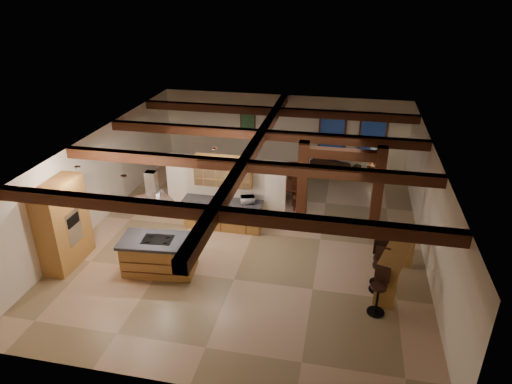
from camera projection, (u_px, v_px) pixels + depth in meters
ground at (254, 232)px, 14.17m from camera, size 12.00×12.00×0.00m
room_walls at (253, 180)px, 13.41m from camera, size 12.00×12.00×12.00m
ceiling_beams at (253, 149)px, 12.98m from camera, size 10.00×12.00×0.28m
timber_posts at (340, 181)px, 13.40m from camera, size 2.50×0.30×2.90m
partition_wall at (226, 191)px, 14.32m from camera, size 3.80×0.18×2.20m
pantry_cabinet at (63, 224)px, 12.21m from camera, size 0.67×1.60×2.40m
back_counter at (223, 214)px, 14.25m from camera, size 2.50×0.66×0.94m
upper_display_cabinet at (223, 171)px, 13.83m from camera, size 1.80×0.36×0.95m
range_hood at (155, 212)px, 11.58m from camera, size 1.10×1.10×1.40m
back_windows at (352, 133)px, 18.26m from camera, size 2.70×0.07×1.70m
framed_art at (248, 122)px, 18.96m from camera, size 0.65×0.05×0.85m
recessed_cans at (141, 163)px, 11.69m from camera, size 3.16×2.46×0.03m
kitchen_island at (159, 255)px, 12.13m from camera, size 2.08×1.24×0.99m
dining_table at (276, 192)px, 16.11m from camera, size 1.80×1.10×0.61m
sofa at (335, 165)px, 18.45m from camera, size 2.06×1.45×0.56m
microwave at (248, 200)px, 13.85m from camera, size 0.48×0.40×0.23m
bar_counter at (397, 259)px, 11.44m from camera, size 1.18×2.26×1.15m
side_table at (373, 171)px, 17.96m from camera, size 0.52×0.52×0.51m
table_lamp at (375, 160)px, 17.75m from camera, size 0.27×0.27×0.32m
bar_stool_a at (379, 291)px, 10.58m from camera, size 0.44×0.45×1.20m
bar_stool_b at (380, 263)px, 11.62m from camera, size 0.42×0.43×1.19m
bar_stool_c at (380, 270)px, 11.35m from camera, size 0.43×0.44×1.18m
dining_chairs at (276, 184)px, 15.97m from camera, size 2.28×2.28×1.22m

